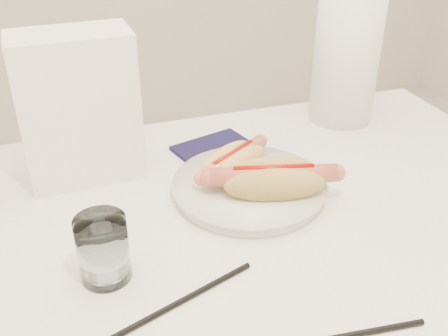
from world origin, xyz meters
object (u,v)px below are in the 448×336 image
object	(u,v)px
table	(219,265)
water_glass	(103,249)
napkin_box	(79,108)
hotdog_left	(233,162)
hotdog_right	(273,180)
plate	(249,189)
paper_towel_roll	(347,50)

from	to	relation	value
table	water_glass	world-z (taller)	water_glass
water_glass	napkin_box	xyz separation A→B (m)	(0.01, 0.28, 0.08)
hotdog_left	hotdog_right	bearing A→B (deg)	-97.66
hotdog_right	hotdog_left	bearing A→B (deg)	129.69
plate	water_glass	xyz separation A→B (m)	(-0.25, -0.12, 0.04)
paper_towel_roll	plate	bearing A→B (deg)	-143.23
plate	napkin_box	xyz separation A→B (m)	(-0.24, 0.15, 0.11)
plate	paper_towel_roll	distance (m)	0.39
water_glass	paper_towel_roll	xyz separation A→B (m)	(0.54, 0.34, 0.10)
napkin_box	paper_towel_roll	size ratio (longest dim) A/B	0.85
hotdog_right	paper_towel_roll	distance (m)	0.38
plate	hotdog_right	xyz separation A→B (m)	(0.02, -0.04, 0.04)
napkin_box	plate	bearing A→B (deg)	-33.99
hotdog_left	napkin_box	size ratio (longest dim) A/B	0.59
plate	napkin_box	distance (m)	0.31
table	paper_towel_roll	size ratio (longest dim) A/B	4.08
napkin_box	hotdog_left	bearing A→B (deg)	-27.56
hotdog_left	paper_towel_roll	size ratio (longest dim) A/B	0.50
plate	hotdog_left	size ratio (longest dim) A/B	1.64
napkin_box	hotdog_right	bearing A→B (deg)	-37.46
hotdog_left	water_glass	world-z (taller)	water_glass
hotdog_left	hotdog_right	distance (m)	0.09
plate	paper_towel_roll	bearing A→B (deg)	36.77
hotdog_left	paper_towel_roll	world-z (taller)	paper_towel_roll
table	water_glass	xyz separation A→B (m)	(-0.17, -0.04, 0.11)
hotdog_left	water_glass	size ratio (longest dim) A/B	1.62
plate	water_glass	bearing A→B (deg)	-153.32
hotdog_right	plate	bearing A→B (deg)	136.69
plate	napkin_box	world-z (taller)	napkin_box
table	napkin_box	distance (m)	0.34
hotdog_right	paper_towel_roll	xyz separation A→B (m)	(0.27, 0.26, 0.10)
table	napkin_box	bearing A→B (deg)	124.11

